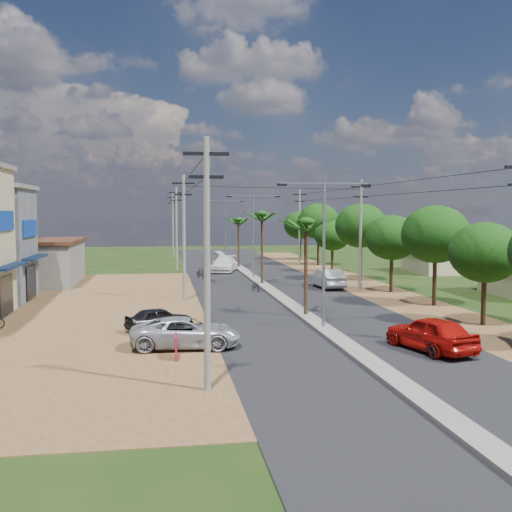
{
  "coord_description": "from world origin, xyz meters",
  "views": [
    {
      "loc": [
        -8.55,
        -30.96,
        6.4
      ],
      "look_at": [
        -1.45,
        14.13,
        3.0
      ],
      "focal_mm": 42.0,
      "sensor_mm": 36.0,
      "label": 1
    }
  ],
  "objects_px": {
    "car_red_near": "(431,334)",
    "car_white_far": "(224,265)",
    "car_parked_silver": "(186,333)",
    "car_silver_mid": "(327,279)",
    "moto_rider_east": "(426,347)",
    "car_parked_dark": "(159,320)",
    "roadside_sign": "(176,347)"
  },
  "relations": [
    {
      "from": "car_red_near",
      "to": "car_white_far",
      "type": "height_order",
      "value": "car_red_near"
    },
    {
      "from": "car_parked_silver",
      "to": "car_red_near",
      "type": "bearing_deg",
      "value": -98.25
    },
    {
      "from": "car_silver_mid",
      "to": "moto_rider_east",
      "type": "relative_size",
      "value": 2.84
    },
    {
      "from": "car_red_near",
      "to": "car_silver_mid",
      "type": "bearing_deg",
      "value": -109.37
    },
    {
      "from": "car_silver_mid",
      "to": "car_parked_dark",
      "type": "distance_m",
      "value": 21.02
    },
    {
      "from": "moto_rider_east",
      "to": "roadside_sign",
      "type": "relative_size",
      "value": 1.35
    },
    {
      "from": "moto_rider_east",
      "to": "car_parked_dark",
      "type": "bearing_deg",
      "value": -34.38
    },
    {
      "from": "car_parked_silver",
      "to": "roadside_sign",
      "type": "height_order",
      "value": "car_parked_silver"
    },
    {
      "from": "car_silver_mid",
      "to": "car_parked_silver",
      "type": "distance_m",
      "value": 23.79
    },
    {
      "from": "car_parked_silver",
      "to": "moto_rider_east",
      "type": "xyz_separation_m",
      "value": [
        10.38,
        -3.32,
        -0.26
      ]
    },
    {
      "from": "car_parked_dark",
      "to": "roadside_sign",
      "type": "bearing_deg",
      "value": 162.93
    },
    {
      "from": "car_white_far",
      "to": "car_parked_silver",
      "type": "height_order",
      "value": "car_white_far"
    },
    {
      "from": "car_silver_mid",
      "to": "car_parked_silver",
      "type": "bearing_deg",
      "value": 53.67
    },
    {
      "from": "car_red_near",
      "to": "roadside_sign",
      "type": "height_order",
      "value": "car_red_near"
    },
    {
      "from": "car_parked_dark",
      "to": "car_silver_mid",
      "type": "bearing_deg",
      "value": -64.65
    },
    {
      "from": "moto_rider_east",
      "to": "car_parked_silver",
      "type": "bearing_deg",
      "value": -18.71
    },
    {
      "from": "car_parked_dark",
      "to": "car_white_far",
      "type": "bearing_deg",
      "value": -36.09
    },
    {
      "from": "car_silver_mid",
      "to": "car_white_far",
      "type": "bearing_deg",
      "value": -68.84
    },
    {
      "from": "car_red_near",
      "to": "car_parked_silver",
      "type": "height_order",
      "value": "car_red_near"
    },
    {
      "from": "car_red_near",
      "to": "car_parked_dark",
      "type": "xyz_separation_m",
      "value": [
        -12.27,
        6.75,
        -0.19
      ]
    },
    {
      "from": "moto_rider_east",
      "to": "car_white_far",
      "type": "bearing_deg",
      "value": -83.57
    },
    {
      "from": "car_white_far",
      "to": "roadside_sign",
      "type": "xyz_separation_m",
      "value": [
        -5.91,
        -36.86,
        -0.28
      ]
    },
    {
      "from": "car_red_near",
      "to": "car_white_far",
      "type": "distance_m",
      "value": 37.74
    },
    {
      "from": "car_parked_dark",
      "to": "car_red_near",
      "type": "bearing_deg",
      "value": -142.65
    },
    {
      "from": "car_parked_silver",
      "to": "moto_rider_east",
      "type": "relative_size",
      "value": 2.98
    },
    {
      "from": "car_silver_mid",
      "to": "moto_rider_east",
      "type": "bearing_deg",
      "value": 80.23
    },
    {
      "from": "car_silver_mid",
      "to": "car_parked_dark",
      "type": "bearing_deg",
      "value": 44.52
    },
    {
      "from": "car_parked_silver",
      "to": "roadside_sign",
      "type": "relative_size",
      "value": 4.02
    },
    {
      "from": "car_parked_dark",
      "to": "roadside_sign",
      "type": "height_order",
      "value": "car_parked_dark"
    },
    {
      "from": "car_white_far",
      "to": "roadside_sign",
      "type": "distance_m",
      "value": 37.33
    },
    {
      "from": "car_silver_mid",
      "to": "roadside_sign",
      "type": "xyz_separation_m",
      "value": [
        -13.0,
        -22.19,
        -0.28
      ]
    },
    {
      "from": "car_red_near",
      "to": "car_white_far",
      "type": "relative_size",
      "value": 0.85
    }
  ]
}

